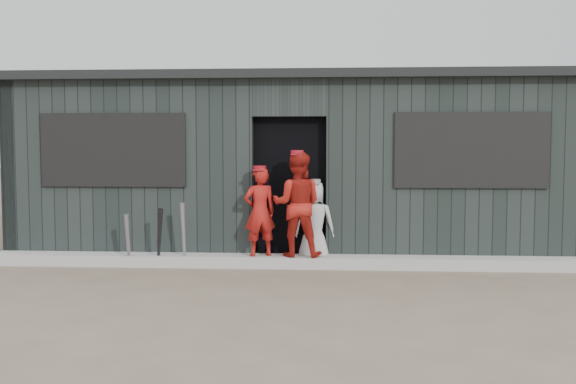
# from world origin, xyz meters

# --- Properties ---
(ground) EXTENTS (80.00, 80.00, 0.00)m
(ground) POSITION_xyz_m (0.00, 0.00, 0.00)
(ground) COLOR brown
(ground) RESTS_ON ground
(curb) EXTENTS (8.00, 0.36, 0.15)m
(curb) POSITION_xyz_m (0.00, 1.82, 0.07)
(curb) COLOR #A8A8A2
(curb) RESTS_ON ground
(bat_left) EXTENTS (0.08, 0.20, 0.72)m
(bat_left) POSITION_xyz_m (-2.10, 1.62, 0.36)
(bat_left) COLOR gray
(bat_left) RESTS_ON ground
(bat_mid) EXTENTS (0.08, 0.18, 0.87)m
(bat_mid) POSITION_xyz_m (-1.37, 1.70, 0.43)
(bat_mid) COLOR gray
(bat_mid) RESTS_ON ground
(bat_right) EXTENTS (0.18, 0.27, 0.79)m
(bat_right) POSITION_xyz_m (-1.69, 1.68, 0.40)
(bat_right) COLOR black
(bat_right) RESTS_ON ground
(player_red_left) EXTENTS (0.50, 0.42, 1.17)m
(player_red_left) POSITION_xyz_m (-0.37, 1.80, 0.74)
(player_red_left) COLOR #A71914
(player_red_left) RESTS_ON curb
(player_red_right) EXTENTS (0.69, 0.56, 1.37)m
(player_red_right) POSITION_xyz_m (0.12, 1.81, 0.84)
(player_red_right) COLOR #A91D14
(player_red_right) RESTS_ON curb
(player_grey_back) EXTENTS (0.61, 0.46, 1.14)m
(player_grey_back) POSITION_xyz_m (0.34, 2.01, 0.57)
(player_grey_back) COLOR #B4B4B4
(player_grey_back) RESTS_ON ground
(dugout) EXTENTS (8.30, 3.30, 2.62)m
(dugout) POSITION_xyz_m (-0.00, 3.50, 1.29)
(dugout) COLOR black
(dugout) RESTS_ON ground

